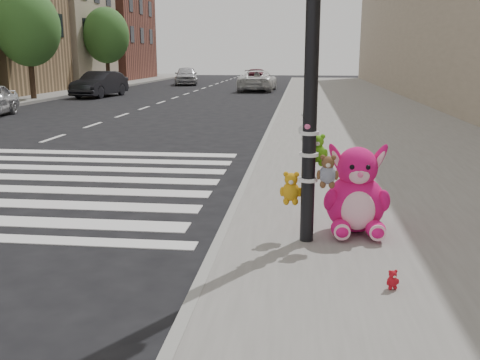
% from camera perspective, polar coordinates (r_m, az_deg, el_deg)
% --- Properties ---
extents(ground, '(120.00, 120.00, 0.00)m').
position_cam_1_polar(ground, '(5.52, -21.66, -12.57)').
color(ground, black).
rests_on(ground, ground).
extents(sidewalk_near, '(7.00, 80.00, 0.14)m').
position_cam_1_polar(sidewalk_near, '(14.73, 16.25, 3.90)').
color(sidewalk_near, slate).
rests_on(sidewalk_near, ground).
extents(curb_edge, '(0.12, 80.00, 0.15)m').
position_cam_1_polar(curb_edge, '(14.55, 2.71, 4.30)').
color(curb_edge, gray).
rests_on(curb_edge, ground).
extents(bld_far_d, '(6.00, 8.00, 10.00)m').
position_cam_1_polar(bld_far_d, '(43.35, -18.79, 16.06)').
color(bld_far_d, tan).
rests_on(bld_far_d, ground).
extents(bld_far_e, '(6.00, 10.00, 9.00)m').
position_cam_1_polar(bld_far_e, '(53.51, -13.63, 15.16)').
color(bld_far_e, brown).
rests_on(bld_far_e, ground).
extents(signal_pole, '(0.69, 0.49, 4.00)m').
position_cam_1_polar(signal_pole, '(6.19, 7.58, 8.18)').
color(signal_pole, black).
rests_on(signal_pole, sidewalk_near).
extents(tree_far_b, '(3.20, 3.20, 5.44)m').
position_cam_1_polar(tree_far_b, '(29.72, -21.70, 14.86)').
color(tree_far_b, '#382619').
rests_on(tree_far_b, sidewalk_far).
extents(tree_far_c, '(3.20, 3.20, 5.44)m').
position_cam_1_polar(tree_far_c, '(39.80, -14.09, 14.72)').
color(tree_far_c, '#382619').
rests_on(tree_far_c, sidewalk_far).
extents(pink_bunny, '(0.81, 0.86, 1.15)m').
position_cam_1_polar(pink_bunny, '(6.77, 12.28, -1.70)').
color(pink_bunny, '#E41371').
rests_on(pink_bunny, sidewalk_near).
extents(red_teddy, '(0.16, 0.13, 0.19)m').
position_cam_1_polar(red_teddy, '(5.35, 15.95, -10.17)').
color(red_teddy, '#B5121E').
rests_on(red_teddy, sidewalk_near).
extents(car_dark_far, '(2.04, 4.48, 1.43)m').
position_cam_1_polar(car_dark_far, '(31.71, -14.73, 9.86)').
color(car_dark_far, black).
rests_on(car_dark_far, ground).
extents(car_white_near, '(2.37, 4.90, 1.34)m').
position_cam_1_polar(car_white_near, '(35.86, 1.90, 10.55)').
color(car_white_near, silver).
rests_on(car_white_near, ground).
extents(car_maroon_near, '(1.77, 4.27, 1.24)m').
position_cam_1_polar(car_maroon_near, '(44.18, 1.79, 10.97)').
color(car_maroon_near, '#541824').
rests_on(car_maroon_near, ground).
extents(car_silver_deep, '(2.42, 4.49, 1.45)m').
position_cam_1_polar(car_silver_deep, '(43.54, -5.76, 11.02)').
color(car_silver_deep, silver).
rests_on(car_silver_deep, ground).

